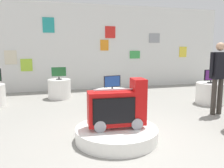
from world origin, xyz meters
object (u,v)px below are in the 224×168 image
(novelty_firetruck_tv, at_px, (118,108))
(tv_on_left_rear, at_px, (211,76))
(display_pedestal_center_rear, at_px, (112,103))
(tv_on_far_right, at_px, (59,72))
(display_pedestal_far_right, at_px, (59,89))
(display_pedestal_left_rear, at_px, (210,93))
(shopper_browsing_near_truck, at_px, (219,73))
(tv_on_center_rear, at_px, (112,83))
(main_display_pedestal, at_px, (116,134))

(novelty_firetruck_tv, xyz_separation_m, tv_on_left_rear, (3.40, 1.83, 0.24))
(display_pedestal_center_rear, xyz_separation_m, tv_on_far_right, (-1.12, 2.27, 0.53))
(novelty_firetruck_tv, height_order, display_pedestal_far_right, novelty_firetruck_tv)
(display_pedestal_left_rear, xyz_separation_m, tv_on_left_rear, (-0.00, -0.00, 0.52))
(tv_on_far_right, distance_m, shopper_browsing_near_truck, 4.64)
(tv_on_center_rear, distance_m, tv_on_far_right, 2.54)
(display_pedestal_left_rear, height_order, tv_on_center_rear, tv_on_center_rear)
(display_pedestal_center_rear, relative_size, display_pedestal_far_right, 1.17)
(display_pedestal_far_right, bearing_deg, shopper_browsing_near_truck, -39.03)
(shopper_browsing_near_truck, bearing_deg, tv_on_far_right, 141.01)
(main_display_pedestal, distance_m, display_pedestal_far_right, 3.87)
(novelty_firetruck_tv, distance_m, display_pedestal_left_rear, 3.87)
(display_pedestal_far_right, relative_size, tv_on_far_right, 1.48)
(display_pedestal_far_right, height_order, shopper_browsing_near_truck, shopper_browsing_near_truck)
(main_display_pedestal, relative_size, display_pedestal_left_rear, 1.82)
(novelty_firetruck_tv, distance_m, shopper_browsing_near_truck, 2.99)
(display_pedestal_left_rear, height_order, tv_on_left_rear, tv_on_left_rear)
(display_pedestal_left_rear, bearing_deg, main_display_pedestal, -151.97)
(main_display_pedestal, distance_m, shopper_browsing_near_truck, 3.11)
(display_pedestal_left_rear, relative_size, tv_on_center_rear, 1.87)
(main_display_pedestal, xyz_separation_m, tv_on_center_rear, (0.36, 1.51, 0.68))
(novelty_firetruck_tv, height_order, tv_on_left_rear, novelty_firetruck_tv)
(display_pedestal_left_rear, xyz_separation_m, tv_on_far_right, (-4.19, 1.97, 0.53))
(tv_on_center_rear, height_order, shopper_browsing_near_truck, shopper_browsing_near_truck)
(display_pedestal_far_right, bearing_deg, display_pedestal_left_rear, -25.18)
(tv_on_left_rear, xyz_separation_m, display_pedestal_center_rear, (-3.06, -0.30, -0.52))
(tv_on_left_rear, bearing_deg, tv_on_center_rear, -174.28)
(display_pedestal_center_rear, height_order, shopper_browsing_near_truck, shopper_browsing_near_truck)
(tv_on_center_rear, xyz_separation_m, shopper_browsing_near_truck, (2.48, -0.64, 0.23))
(tv_on_far_right, bearing_deg, tv_on_left_rear, -25.18)
(display_pedestal_left_rear, bearing_deg, tv_on_left_rear, -93.36)
(display_pedestal_left_rear, xyz_separation_m, tv_on_center_rear, (-3.07, -0.31, 0.49))
(main_display_pedestal, height_order, tv_on_far_right, tv_on_far_right)
(novelty_firetruck_tv, xyz_separation_m, shopper_browsing_near_truck, (2.82, 0.88, 0.45))
(display_pedestal_far_right, bearing_deg, novelty_firetruck_tv, -78.31)
(main_display_pedestal, height_order, tv_on_center_rear, tv_on_center_rear)
(shopper_browsing_near_truck, bearing_deg, display_pedestal_far_right, 140.97)
(main_display_pedestal, height_order, tv_on_left_rear, tv_on_left_rear)
(tv_on_center_rear, bearing_deg, novelty_firetruck_tv, -102.52)
(novelty_firetruck_tv, bearing_deg, display_pedestal_center_rear, 77.49)
(display_pedestal_left_rear, height_order, display_pedestal_center_rear, same)
(tv_on_center_rear, bearing_deg, tv_on_left_rear, 5.72)
(shopper_browsing_near_truck, bearing_deg, main_display_pedestal, -163.00)
(tv_on_left_rear, distance_m, tv_on_far_right, 4.63)
(novelty_firetruck_tv, height_order, tv_on_far_right, novelty_firetruck_tv)
(display_pedestal_center_rear, bearing_deg, display_pedestal_left_rear, 5.73)
(main_display_pedestal, xyz_separation_m, display_pedestal_center_rear, (0.36, 1.52, 0.19))
(tv_on_left_rear, height_order, shopper_browsing_near_truck, shopper_browsing_near_truck)
(tv_on_left_rear, relative_size, display_pedestal_center_rear, 0.57)
(display_pedestal_left_rear, relative_size, display_pedestal_center_rear, 0.94)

